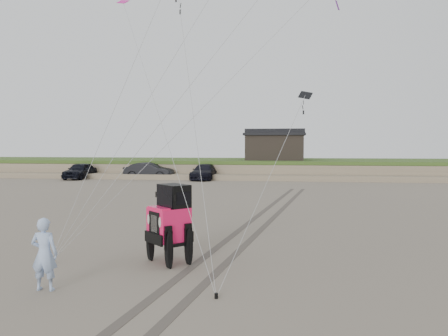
{
  "coord_description": "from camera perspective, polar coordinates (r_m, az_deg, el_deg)",
  "views": [
    {
      "loc": [
        3.11,
        -10.35,
        3.31
      ],
      "look_at": [
        1.24,
        3.0,
        2.6
      ],
      "focal_mm": 35.0,
      "sensor_mm": 36.0,
      "label": 1
    }
  ],
  "objects": [
    {
      "name": "man",
      "position": [
        10.88,
        -22.42,
        -10.35
      ],
      "size": [
        0.64,
        0.44,
        1.67
      ],
      "primitive_type": "imported",
      "rotation": [
        0.0,
        0.0,
        3.21
      ],
      "color": "#899DD4",
      "rests_on": "ground"
    },
    {
      "name": "stake_aux",
      "position": [
        9.8,
        -1.02,
        -16.35
      ],
      "size": [
        0.08,
        0.08,
        0.12
      ],
      "primitive_type": "cylinder",
      "color": "black",
      "rests_on": "ground"
    },
    {
      "name": "ground",
      "position": [
        11.3,
        -8.63,
        -14.05
      ],
      "size": [
        160.0,
        160.0,
        0.0
      ],
      "primitive_type": "plane",
      "color": "#6B6054",
      "rests_on": "ground"
    },
    {
      "name": "truck_b",
      "position": [
        43.38,
        -9.75,
        -0.36
      ],
      "size": [
        4.92,
        1.92,
        1.59
      ],
      "primitive_type": "imported",
      "rotation": [
        0.0,
        0.0,
        1.52
      ],
      "color": "black",
      "rests_on": "ground"
    },
    {
      "name": "tire_tracks",
      "position": [
        18.68,
        4.47,
        -7.19
      ],
      "size": [
        5.22,
        29.74,
        0.01
      ],
      "color": "#4C443D",
      "rests_on": "ground"
    },
    {
      "name": "truck_a",
      "position": [
        45.04,
        -18.29,
        -0.34
      ],
      "size": [
        1.9,
        4.7,
        1.6
      ],
      "primitive_type": "imported",
      "rotation": [
        0.0,
        0.0,
        0.0
      ],
      "color": "black",
      "rests_on": "ground"
    },
    {
      "name": "dune_ridge",
      "position": [
        48.01,
        4.24,
        0.03
      ],
      "size": [
        160.0,
        14.25,
        1.73
      ],
      "color": "#7A6B54",
      "rests_on": "ground"
    },
    {
      "name": "jeep",
      "position": [
        12.46,
        -7.19,
        -8.24
      ],
      "size": [
        4.76,
        4.81,
        1.76
      ],
      "primitive_type": null,
      "rotation": [
        0.0,
        0.0,
        -0.77
      ],
      "color": "#FF1859",
      "rests_on": "ground"
    },
    {
      "name": "cabin",
      "position": [
        47.36,
        6.63,
        2.9
      ],
      "size": [
        6.4,
        5.4,
        3.35
      ],
      "color": "black",
      "rests_on": "dune_ridge"
    },
    {
      "name": "stake_main",
      "position": [
        13.25,
        -21.88,
        -11.41
      ],
      "size": [
        0.08,
        0.08,
        0.12
      ],
      "primitive_type": "cylinder",
      "color": "black",
      "rests_on": "ground"
    },
    {
      "name": "truck_c",
      "position": [
        41.94,
        -2.6,
        -0.52
      ],
      "size": [
        2.15,
        5.11,
        1.47
      ],
      "primitive_type": "imported",
      "rotation": [
        0.0,
        0.0,
        -0.02
      ],
      "color": "black",
      "rests_on": "ground"
    }
  ]
}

